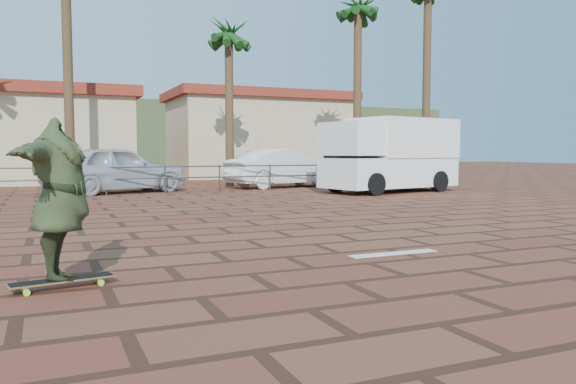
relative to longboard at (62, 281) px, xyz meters
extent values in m
plane|color=brown|center=(3.76, 1.55, -0.09)|extent=(120.00, 120.00, 0.00)
cube|color=white|center=(4.46, 0.35, -0.08)|extent=(1.40, 0.22, 0.01)
cylinder|color=#47494F|center=(-0.24, 13.55, 0.41)|extent=(0.06, 0.06, 1.00)
cylinder|color=#47494F|center=(1.76, 13.55, 0.41)|extent=(0.06, 0.06, 1.00)
cylinder|color=#47494F|center=(3.76, 13.55, 0.41)|extent=(0.06, 0.06, 1.00)
cylinder|color=#47494F|center=(5.76, 13.55, 0.41)|extent=(0.06, 0.06, 1.00)
cylinder|color=#47494F|center=(7.76, 13.55, 0.41)|extent=(0.06, 0.06, 1.00)
cylinder|color=#47494F|center=(9.76, 13.55, 0.41)|extent=(0.06, 0.06, 1.00)
cylinder|color=#47494F|center=(11.76, 13.55, 0.41)|extent=(0.06, 0.06, 1.00)
cylinder|color=#47494F|center=(13.76, 13.55, 0.41)|extent=(0.06, 0.06, 1.00)
cylinder|color=#47494F|center=(15.76, 13.55, 0.41)|extent=(0.06, 0.06, 1.00)
cylinder|color=#47494F|center=(3.76, 13.55, 0.86)|extent=(24.00, 0.05, 0.05)
cylinder|color=#47494F|center=(3.76, 13.55, 0.46)|extent=(24.00, 0.05, 0.05)
cylinder|color=brown|center=(0.76, 16.55, 4.01)|extent=(0.36, 0.36, 8.20)
cylinder|color=brown|center=(7.26, 17.05, 3.16)|extent=(0.36, 0.36, 6.50)
sphere|color=#194C19|center=(7.26, 17.05, 6.46)|extent=(2.40, 2.40, 2.40)
cylinder|color=brown|center=(12.76, 15.55, 3.81)|extent=(0.36, 0.36, 7.80)
sphere|color=#194C19|center=(12.76, 15.55, 7.76)|extent=(2.40, 2.40, 2.40)
cylinder|color=brown|center=(15.76, 14.55, 4.31)|extent=(0.36, 0.36, 8.80)
cube|color=beige|center=(11.76, 25.55, 2.16)|extent=(10.00, 6.00, 4.50)
cube|color=maroon|center=(11.76, 25.55, 4.66)|extent=(10.60, 6.60, 0.50)
cube|color=#384C28|center=(3.76, 51.55, 2.91)|extent=(70.00, 18.00, 6.00)
cube|color=olive|center=(0.00, 0.00, 0.01)|extent=(1.11, 0.45, 0.02)
cube|color=black|center=(0.00, 0.00, 0.02)|extent=(1.07, 0.42, 0.00)
cube|color=silver|center=(-0.37, -0.07, -0.02)|extent=(0.09, 0.19, 0.03)
cube|color=silver|center=(0.37, 0.07, -0.02)|extent=(0.09, 0.19, 0.03)
cylinder|color=#A4ED32|center=(-0.35, -0.18, -0.05)|extent=(0.07, 0.04, 0.07)
cylinder|color=#A4ED32|center=(-0.39, 0.03, -0.05)|extent=(0.07, 0.04, 0.07)
cylinder|color=#A4ED32|center=(0.39, -0.03, -0.05)|extent=(0.07, 0.04, 0.07)
cylinder|color=#A4ED32|center=(0.35, 0.18, -0.05)|extent=(0.07, 0.04, 0.07)
imported|color=#313D21|center=(0.00, 0.00, 0.88)|extent=(1.18, 2.19, 1.72)
cube|color=white|center=(11.54, 11.07, 0.63)|extent=(5.53, 3.16, 1.06)
cube|color=white|center=(12.20, 11.21, 1.89)|extent=(4.23, 2.97, 1.44)
cube|color=white|center=(9.75, 10.69, 1.84)|extent=(1.95, 2.39, 1.16)
cube|color=black|center=(9.14, 10.56, 1.41)|extent=(0.40, 1.61, 0.63)
cylinder|color=black|center=(10.05, 9.72, 0.30)|extent=(0.81, 0.42, 0.77)
cylinder|color=black|center=(9.63, 11.70, 0.30)|extent=(0.81, 0.42, 0.77)
cylinder|color=black|center=(13.26, 10.41, 0.30)|extent=(0.81, 0.42, 0.77)
cylinder|color=black|center=(12.83, 12.38, 0.30)|extent=(0.81, 0.42, 0.77)
imported|color=silver|center=(2.20, 14.55, 0.77)|extent=(5.40, 3.53, 1.71)
imported|color=white|center=(8.96, 15.13, 0.70)|extent=(5.05, 2.64, 1.58)
cylinder|color=gray|center=(10.55, 12.57, 1.02)|extent=(0.06, 0.06, 2.21)
cube|color=#193FB2|center=(10.55, 12.57, 1.92)|extent=(0.44, 0.18, 0.45)
camera|label=1|loc=(-0.14, -6.41, 1.38)|focal=35.00mm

